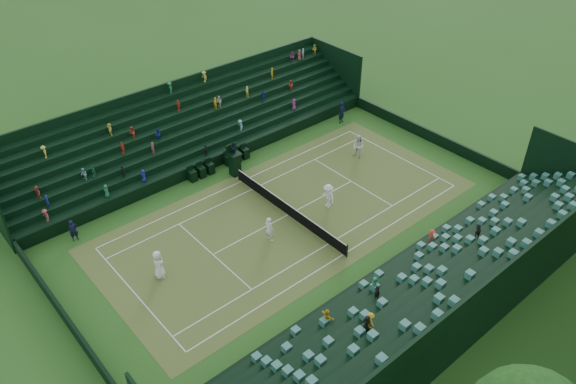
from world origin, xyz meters
name	(u,v)px	position (x,y,z in m)	size (l,w,h in m)	color
ground	(288,215)	(0.00, 0.00, 0.00)	(160.00, 160.00, 0.00)	#27591C
court_surface	(288,215)	(0.00, 0.00, 0.01)	(12.97, 26.77, 0.01)	#2C6622
perimeter_wall_north	(430,135)	(0.00, 15.88, 0.50)	(17.17, 0.20, 1.00)	black
perimeter_wall_south	(69,324)	(0.00, -15.88, 0.50)	(17.17, 0.20, 1.00)	black
perimeter_wall_east	(379,274)	(8.48, 0.00, 0.50)	(0.20, 31.77, 1.00)	black
perimeter_wall_west	(218,160)	(-8.48, 0.00, 0.50)	(0.20, 31.77, 1.00)	black
north_grandstand	(438,300)	(12.66, 0.00, 1.55)	(6.60, 32.00, 4.90)	black
south_grandstand	(189,129)	(-12.66, 0.00, 1.55)	(6.60, 32.00, 4.90)	black
tennis_net	(288,209)	(0.00, 0.00, 0.53)	(11.67, 0.10, 1.06)	black
umpire_chair	(234,161)	(-6.58, 0.22, 1.23)	(0.91, 0.91, 2.87)	black
courtside_chairs	(219,164)	(-8.01, -0.24, 0.47)	(0.58, 5.54, 1.25)	black
player_near_west	(159,265)	(-0.46, -9.97, 0.99)	(0.97, 0.63, 1.99)	white
player_near_east	(269,229)	(1.25, -2.70, 0.94)	(0.69, 0.45, 1.88)	white
player_far_west	(358,146)	(-2.14, 9.32, 1.00)	(0.97, 0.76, 2.00)	white
player_far_east	(328,196)	(1.11, 2.80, 0.95)	(1.22, 0.71, 1.90)	white
line_judge_north	(342,112)	(-7.19, 12.51, 1.01)	(0.73, 0.48, 2.02)	black
line_judge_south	(73,230)	(-7.20, -12.48, 0.79)	(0.58, 0.38, 1.58)	black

